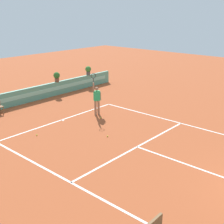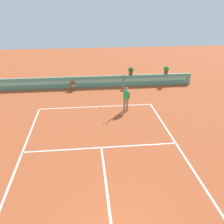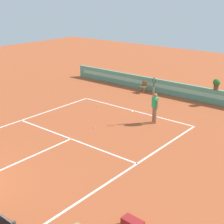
{
  "view_description": "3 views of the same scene",
  "coord_description": "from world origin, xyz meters",
  "px_view_note": "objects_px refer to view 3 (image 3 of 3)",
  "views": [
    {
      "loc": [
        -10.45,
        -1.21,
        6.12
      ],
      "look_at": [
        0.82,
        8.7,
        1.0
      ],
      "focal_mm": 48.46,
      "sensor_mm": 36.0,
      "label": 1
    },
    {
      "loc": [
        -0.63,
        -4.57,
        7.2
      ],
      "look_at": [
        0.82,
        8.7,
        1.0
      ],
      "focal_mm": 38.97,
      "sensor_mm": 36.0,
      "label": 2
    },
    {
      "loc": [
        11.33,
        -4.17,
        6.99
      ],
      "look_at": [
        0.82,
        8.7,
        1.0
      ],
      "focal_mm": 53.11,
      "sensor_mm": 36.0,
      "label": 3
    }
  ],
  "objects_px": {
    "ball_kid_chair": "(144,86)",
    "tennis_player": "(155,105)",
    "tennis_ball_mid_court": "(94,127)",
    "tennis_ball_by_sideline": "(143,124)",
    "potted_plant_right": "(217,83)",
    "tennis_ball_near_baseline": "(97,106)",
    "gear_bag": "(133,224)"
  },
  "relations": [
    {
      "from": "ball_kid_chair",
      "to": "tennis_player",
      "type": "height_order",
      "value": "tennis_player"
    },
    {
      "from": "tennis_ball_mid_court",
      "to": "tennis_ball_by_sideline",
      "type": "height_order",
      "value": "same"
    },
    {
      "from": "ball_kid_chair",
      "to": "tennis_ball_by_sideline",
      "type": "xyz_separation_m",
      "value": [
        3.55,
        -5.28,
        -0.44
      ]
    },
    {
      "from": "ball_kid_chair",
      "to": "tennis_player",
      "type": "relative_size",
      "value": 0.33
    },
    {
      "from": "tennis_ball_by_sideline",
      "to": "potted_plant_right",
      "type": "distance_m",
      "value": 6.38
    },
    {
      "from": "tennis_ball_near_baseline",
      "to": "tennis_ball_mid_court",
      "type": "distance_m",
      "value": 3.62
    },
    {
      "from": "gear_bag",
      "to": "potted_plant_right",
      "type": "relative_size",
      "value": 0.97
    },
    {
      "from": "tennis_ball_near_baseline",
      "to": "tennis_ball_mid_court",
      "type": "relative_size",
      "value": 1.0
    },
    {
      "from": "tennis_ball_near_baseline",
      "to": "tennis_ball_by_sideline",
      "type": "relative_size",
      "value": 1.0
    },
    {
      "from": "gear_bag",
      "to": "tennis_ball_by_sideline",
      "type": "relative_size",
      "value": 10.29
    },
    {
      "from": "tennis_ball_near_baseline",
      "to": "tennis_ball_by_sideline",
      "type": "bearing_deg",
      "value": -9.43
    },
    {
      "from": "tennis_ball_near_baseline",
      "to": "gear_bag",
      "type": "bearing_deg",
      "value": -43.15
    },
    {
      "from": "tennis_ball_mid_court",
      "to": "potted_plant_right",
      "type": "distance_m",
      "value": 8.94
    },
    {
      "from": "tennis_ball_by_sideline",
      "to": "ball_kid_chair",
      "type": "bearing_deg",
      "value": 123.95
    },
    {
      "from": "gear_bag",
      "to": "tennis_ball_mid_court",
      "type": "height_order",
      "value": "gear_bag"
    },
    {
      "from": "tennis_ball_by_sideline",
      "to": "potted_plant_right",
      "type": "bearing_deg",
      "value": 74.7
    },
    {
      "from": "ball_kid_chair",
      "to": "gear_bag",
      "type": "xyz_separation_m",
      "value": [
        8.27,
        -12.82,
        -0.3
      ]
    },
    {
      "from": "ball_kid_chair",
      "to": "tennis_ball_near_baseline",
      "type": "height_order",
      "value": "ball_kid_chair"
    },
    {
      "from": "gear_bag",
      "to": "tennis_ball_mid_court",
      "type": "relative_size",
      "value": 10.29
    },
    {
      "from": "tennis_ball_mid_court",
      "to": "gear_bag",
      "type": "bearing_deg",
      "value": -39.79
    },
    {
      "from": "tennis_ball_mid_court",
      "to": "tennis_ball_by_sideline",
      "type": "distance_m",
      "value": 2.78
    },
    {
      "from": "gear_bag",
      "to": "tennis_ball_mid_court",
      "type": "xyz_separation_m",
      "value": [
        -6.49,
        5.4,
        -0.15
      ]
    },
    {
      "from": "tennis_ball_near_baseline",
      "to": "potted_plant_right",
      "type": "xyz_separation_m",
      "value": [
        5.69,
        5.34,
        1.38
      ]
    },
    {
      "from": "ball_kid_chair",
      "to": "tennis_ball_by_sideline",
      "type": "bearing_deg",
      "value": -56.05
    },
    {
      "from": "tennis_player",
      "to": "tennis_ball_near_baseline",
      "type": "height_order",
      "value": "tennis_player"
    },
    {
      "from": "tennis_ball_near_baseline",
      "to": "tennis_ball_mid_court",
      "type": "bearing_deg",
      "value": -51.01
    },
    {
      "from": "tennis_ball_mid_court",
      "to": "potted_plant_right",
      "type": "bearing_deg",
      "value": 67.25
    },
    {
      "from": "tennis_ball_near_baseline",
      "to": "potted_plant_right",
      "type": "bearing_deg",
      "value": 43.15
    },
    {
      "from": "tennis_ball_near_baseline",
      "to": "tennis_ball_mid_court",
      "type": "xyz_separation_m",
      "value": [
        2.28,
        -2.81,
        0.0
      ]
    },
    {
      "from": "tennis_ball_near_baseline",
      "to": "potted_plant_right",
      "type": "relative_size",
      "value": 0.09
    },
    {
      "from": "potted_plant_right",
      "to": "tennis_player",
      "type": "bearing_deg",
      "value": -103.7
    },
    {
      "from": "potted_plant_right",
      "to": "gear_bag",
      "type": "bearing_deg",
      "value": -77.24
    }
  ]
}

